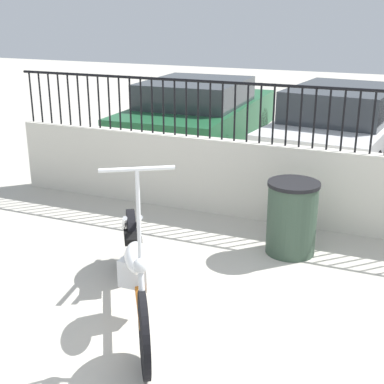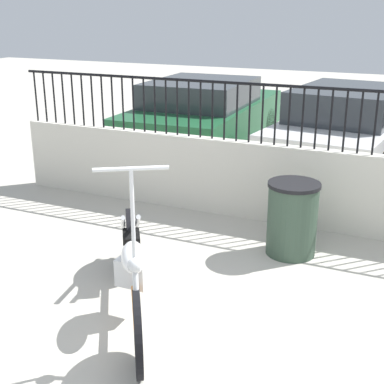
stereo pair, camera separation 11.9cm
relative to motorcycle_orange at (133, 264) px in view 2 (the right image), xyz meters
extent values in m
plane|color=#B7B2A5|center=(0.94, -0.56, -0.42)|extent=(40.00, 40.00, 0.00)
cube|color=beige|center=(0.94, 2.51, 0.07)|extent=(8.11, 0.18, 0.98)
cylinder|color=black|center=(-3.04, 2.51, 0.93)|extent=(0.02, 0.02, 0.73)
cylinder|color=black|center=(-2.88, 2.51, 0.93)|extent=(0.02, 0.02, 0.73)
cylinder|color=black|center=(-2.71, 2.51, 0.93)|extent=(0.02, 0.02, 0.73)
cylinder|color=black|center=(-2.55, 2.51, 0.93)|extent=(0.02, 0.02, 0.73)
cylinder|color=black|center=(-2.39, 2.51, 0.93)|extent=(0.02, 0.02, 0.73)
cylinder|color=black|center=(-2.23, 2.51, 0.93)|extent=(0.02, 0.02, 0.73)
cylinder|color=black|center=(-2.07, 2.51, 0.93)|extent=(0.02, 0.02, 0.73)
cylinder|color=black|center=(-1.90, 2.51, 0.93)|extent=(0.02, 0.02, 0.73)
cylinder|color=black|center=(-1.74, 2.51, 0.93)|extent=(0.02, 0.02, 0.73)
cylinder|color=black|center=(-1.58, 2.51, 0.93)|extent=(0.02, 0.02, 0.73)
cylinder|color=black|center=(-1.42, 2.51, 0.93)|extent=(0.02, 0.02, 0.73)
cylinder|color=black|center=(-1.25, 2.51, 0.93)|extent=(0.02, 0.02, 0.73)
cylinder|color=black|center=(-1.09, 2.51, 0.93)|extent=(0.02, 0.02, 0.73)
cylinder|color=black|center=(-0.93, 2.51, 0.93)|extent=(0.02, 0.02, 0.73)
cylinder|color=black|center=(-0.77, 2.51, 0.93)|extent=(0.02, 0.02, 0.73)
cylinder|color=black|center=(-0.61, 2.51, 0.93)|extent=(0.02, 0.02, 0.73)
cylinder|color=black|center=(-0.44, 2.51, 0.93)|extent=(0.02, 0.02, 0.73)
cylinder|color=black|center=(-0.28, 2.51, 0.93)|extent=(0.02, 0.02, 0.73)
cylinder|color=black|center=(-0.12, 2.51, 0.93)|extent=(0.02, 0.02, 0.73)
cylinder|color=black|center=(0.04, 2.51, 0.93)|extent=(0.02, 0.02, 0.73)
cylinder|color=black|center=(0.21, 2.51, 0.93)|extent=(0.02, 0.02, 0.73)
cylinder|color=black|center=(0.37, 2.51, 0.93)|extent=(0.02, 0.02, 0.73)
cylinder|color=black|center=(0.53, 2.51, 0.93)|extent=(0.02, 0.02, 0.73)
cylinder|color=black|center=(0.69, 2.51, 0.93)|extent=(0.02, 0.02, 0.73)
cylinder|color=black|center=(0.85, 2.51, 0.93)|extent=(0.02, 0.02, 0.73)
cylinder|color=black|center=(1.02, 2.51, 0.93)|extent=(0.02, 0.02, 0.73)
cylinder|color=black|center=(1.18, 2.51, 0.93)|extent=(0.02, 0.02, 0.73)
cylinder|color=black|center=(1.34, 2.51, 0.93)|extent=(0.02, 0.02, 0.73)
cylinder|color=black|center=(1.50, 2.51, 0.93)|extent=(0.02, 0.02, 0.73)
cylinder|color=black|center=(1.67, 2.51, 0.93)|extent=(0.02, 0.02, 0.73)
cylinder|color=black|center=(0.94, 2.51, 1.27)|extent=(8.11, 0.04, 0.04)
cylinder|color=black|center=(0.49, -0.78, -0.10)|extent=(0.38, 0.57, 0.64)
cylinder|color=black|center=(-0.39, 0.62, -0.10)|extent=(0.42, 0.60, 0.66)
cylinder|color=orange|center=(0.05, -0.08, -0.10)|extent=(0.85, 1.32, 0.06)
cube|color=silver|center=(0.08, -0.12, 0.00)|extent=(0.28, 0.18, 0.24)
ellipsoid|color=white|center=(0.14, -0.22, 0.20)|extent=(0.44, 0.54, 0.18)
cube|color=black|center=(-0.23, 0.37, 0.08)|extent=(0.28, 0.32, 0.06)
cylinder|color=silver|center=(0.44, -0.70, 0.15)|extent=(0.15, 0.21, 0.51)
sphere|color=silver|center=(0.41, -0.65, 0.38)|extent=(0.11, 0.11, 0.11)
cylinder|color=silver|center=(0.39, -0.63, 0.75)|extent=(0.03, 0.03, 0.69)
cylinder|color=silver|center=(0.39, -0.63, 1.10)|extent=(0.46, 0.30, 0.03)
cylinder|color=silver|center=(-0.42, 0.54, 0.12)|extent=(0.47, 0.72, 0.47)
cylinder|color=silver|center=(-0.30, 0.62, 0.12)|extent=(0.47, 0.72, 0.47)
cylinder|color=#334738|center=(1.00, 1.67, -0.03)|extent=(0.53, 0.53, 0.77)
cylinder|color=black|center=(1.00, 1.67, 0.37)|extent=(0.56, 0.56, 0.04)
cylinder|color=black|center=(-2.52, 6.72, -0.10)|extent=(0.13, 0.64, 0.64)
cylinder|color=black|center=(-0.79, 6.77, -0.10)|extent=(0.13, 0.64, 0.64)
cylinder|color=black|center=(-2.45, 4.15, -0.10)|extent=(0.13, 0.64, 0.64)
cylinder|color=black|center=(-0.71, 4.20, -0.10)|extent=(0.13, 0.64, 0.64)
cube|color=#1E5933|center=(-1.62, 5.46, 0.14)|extent=(1.96, 4.20, 0.65)
cube|color=#2D3338|center=(-1.61, 5.25, 0.69)|extent=(1.71, 2.04, 0.43)
cylinder|color=black|center=(0.35, 6.92, -0.10)|extent=(0.18, 0.65, 0.64)
cylinder|color=black|center=(0.05, 4.29, -0.10)|extent=(0.18, 0.65, 0.64)
cylinder|color=black|center=(1.63, 4.11, -0.10)|extent=(0.18, 0.65, 0.64)
cube|color=silver|center=(0.99, 5.52, 0.12)|extent=(2.18, 4.44, 0.60)
cube|color=#2D3338|center=(0.97, 5.30, 0.67)|extent=(1.76, 2.21, 0.50)
camera|label=1|loc=(2.09, -3.69, 2.13)|focal=50.00mm
camera|label=2|loc=(2.20, -3.64, 2.13)|focal=50.00mm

